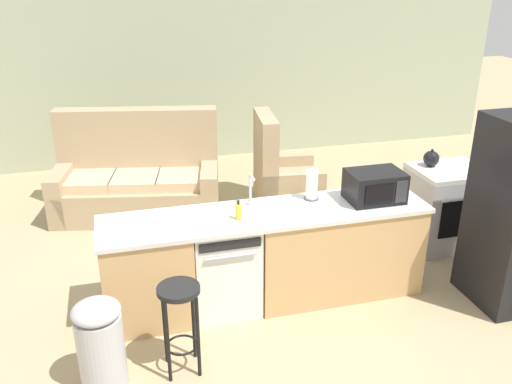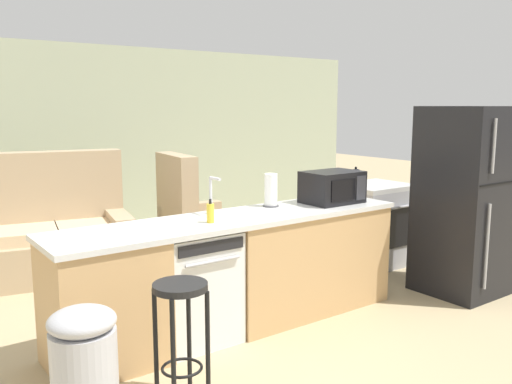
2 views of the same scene
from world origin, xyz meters
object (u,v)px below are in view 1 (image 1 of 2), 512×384
at_px(bar_stool, 180,311).
at_px(armchair, 281,178).
at_px(microwave, 375,186).
at_px(soap_bottle, 238,212).
at_px(dishwasher, 224,265).
at_px(couch, 138,181).
at_px(kettle, 431,158).
at_px(trash_bin, 101,345).
at_px(paper_towel_roll, 312,185).
at_px(stove_range, 445,207).

relative_size(bar_stool, armchair, 0.62).
distance_m(microwave, soap_bottle, 1.30).
distance_m(dishwasher, couch, 2.42).
height_order(kettle, armchair, armchair).
bearing_deg(trash_bin, paper_towel_roll, 26.42).
bearing_deg(microwave, trash_bin, -162.37).
distance_m(dishwasher, soap_bottle, 0.57).
xyz_separation_m(dishwasher, kettle, (2.43, 0.68, 0.56)).
bearing_deg(stove_range, trash_bin, -159.91).
bearing_deg(kettle, trash_bin, -157.21).
bearing_deg(microwave, kettle, 33.96).
xyz_separation_m(dishwasher, stove_range, (2.60, 0.55, 0.03)).
xyz_separation_m(paper_towel_roll, armchair, (0.31, 1.91, -0.69)).
height_order(dishwasher, paper_towel_roll, paper_towel_roll).
bearing_deg(couch, soap_bottle, -73.17).
distance_m(paper_towel_roll, trash_bin, 2.28).
xyz_separation_m(dishwasher, couch, (-0.61, 2.35, -0.03)).
distance_m(dishwasher, armchair, 2.40).
height_order(dishwasher, stove_range, stove_range).
xyz_separation_m(kettle, bar_stool, (-2.92, -1.43, -0.45)).
distance_m(kettle, couch, 3.52).
bearing_deg(kettle, dishwasher, -164.42).
distance_m(stove_range, microwave, 1.42).
xyz_separation_m(microwave, kettle, (1.01, 0.68, -0.05)).
height_order(soap_bottle, trash_bin, soap_bottle).
distance_m(dishwasher, paper_towel_roll, 1.09).
relative_size(paper_towel_roll, bar_stool, 0.38).
distance_m(stove_range, kettle, 0.57).
height_order(kettle, trash_bin, kettle).
bearing_deg(armchair, paper_towel_roll, -99.27).
bearing_deg(armchair, soap_bottle, -116.24).
bearing_deg(couch, paper_towel_roll, -55.63).
bearing_deg(dishwasher, soap_bottle, -31.80).
height_order(microwave, trash_bin, microwave).
relative_size(dishwasher, armchair, 0.70).
bearing_deg(microwave, soap_bottle, -176.69).
bearing_deg(stove_range, couch, 150.74).
height_order(paper_towel_roll, bar_stool, paper_towel_roll).
relative_size(stove_range, soap_bottle, 5.11).
relative_size(dishwasher, soap_bottle, 4.77).
bearing_deg(stove_range, kettle, 141.81).
distance_m(bar_stool, couch, 3.10).
bearing_deg(paper_towel_roll, dishwasher, -168.77).
relative_size(bar_stool, couch, 0.35).
relative_size(dishwasher, paper_towel_roll, 2.98).
relative_size(dishwasher, couch, 0.39).
bearing_deg(kettle, soap_bottle, -161.90).
xyz_separation_m(dishwasher, armchair, (1.19, 2.08, -0.07)).
relative_size(soap_bottle, bar_stool, 0.24).
xyz_separation_m(paper_towel_roll, soap_bottle, (-0.75, -0.25, -0.07)).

